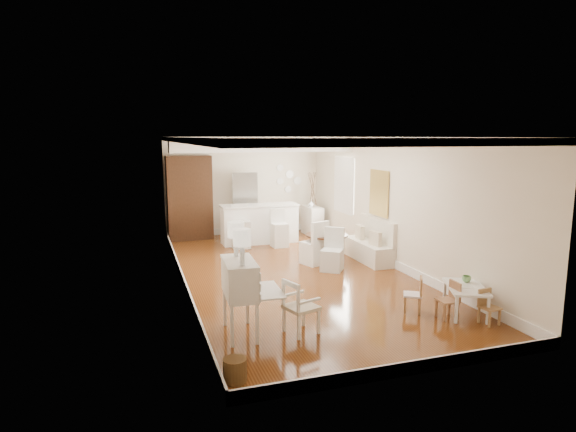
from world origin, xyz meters
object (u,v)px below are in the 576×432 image
sideboard (312,220)px  gustavian_armchair (301,306)px  kids_chair_a (447,300)px  slip_chair_far (314,242)px  wicker_basket (235,370)px  breakfast_counter (259,224)px  kids_table (465,300)px  bar_stool_right (279,228)px  kids_chair_c (490,307)px  slip_chair_near (332,250)px  pantry_cabinet (189,198)px  secretary_bureau (240,298)px  kids_chair_b (413,294)px  fridge (257,204)px  dining_table (327,248)px  bar_stool_left (241,226)px

sideboard → gustavian_armchair: bearing=-113.6°
kids_chair_a → slip_chair_far: slip_chair_far is taller
gustavian_armchair → slip_chair_far: 3.84m
wicker_basket → breakfast_counter: size_ratio=0.14×
gustavian_armchair → kids_table: gustavian_armchair is taller
breakfast_counter → bar_stool_right: (0.36, -0.63, -0.03)m
kids_chair_c → slip_chair_near: (-1.09, 3.47, 0.18)m
wicker_basket → pantry_cabinet: bearing=86.8°
wicker_basket → secretary_bureau: bearing=74.9°
kids_chair_b → fridge: bearing=-141.8°
kids_chair_c → pantry_cabinet: bearing=107.7°
kids_chair_c → kids_chair_b: bearing=127.6°
slip_chair_near → fridge: bearing=134.0°
kids_chair_c → gustavian_armchair: bearing=161.0°
gustavian_armchair → pantry_cabinet: bearing=-11.6°
kids_chair_c → dining_table: 4.24m
breakfast_counter → bar_stool_left: bar_stool_left is taller
secretary_bureau → slip_chair_near: (2.57, 2.68, -0.10)m
gustavian_armchair → sideboard: (2.68, 6.59, 0.01)m
secretary_bureau → fridge: (2.00, 6.84, 0.35)m
slip_chair_far → bar_stool_right: 1.87m
kids_table → breakfast_counter: breakfast_counter is taller
secretary_bureau → fridge: 7.13m
gustavian_armchair → kids_chair_b: 2.02m
bar_stool_left → fridge: 1.72m
kids_table → bar_stool_left: size_ratio=0.84×
dining_table → breakfast_counter: breakfast_counter is taller
slip_chair_near → breakfast_counter: size_ratio=0.44×
kids_table → dining_table: bearing=103.5°
kids_chair_b → bar_stool_left: bar_stool_left is taller
wicker_basket → kids_chair_a: 3.67m
slip_chair_far → gustavian_armchair: bearing=46.1°
slip_chair_near → slip_chair_far: 0.65m
gustavian_armchair → sideboard: 7.12m
kids_chair_a → kids_table: bearing=103.2°
secretary_bureau → kids_chair_c: (3.67, -0.79, -0.28)m
slip_chair_near → secretary_bureau: bearing=-97.7°
secretary_bureau → fridge: bearing=77.1°
wicker_basket → kids_chair_b: bearing=22.5°
kids_chair_b → breakfast_counter: breakfast_counter is taller
breakfast_counter → pantry_cabinet: pantry_cabinet is taller
dining_table → pantry_cabinet: (-2.62, 3.53, 0.83)m
secretary_bureau → bar_stool_left: size_ratio=0.99×
kids_chair_c → fridge: size_ratio=0.30×
kids_chair_b → gustavian_armchair: bearing=-52.2°
kids_chair_b → kids_chair_c: bearing=75.9°
fridge → bar_stool_right: bearing=-84.5°
bar_stool_right → pantry_cabinet: size_ratio=0.42×
sideboard → pantry_cabinet: bearing=170.6°
dining_table → secretary_bureau: bearing=-129.2°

